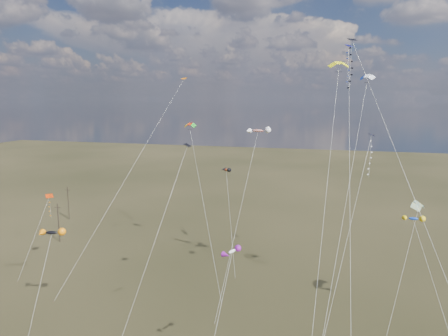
% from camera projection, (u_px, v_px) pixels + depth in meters
% --- Properties ---
extents(utility_pole_near, '(1.40, 0.20, 8.00)m').
position_uv_depth(utility_pole_near, '(59.00, 222.00, 80.63)').
color(utility_pole_near, black).
rests_on(utility_pole_near, ground).
extents(utility_pole_far, '(1.40, 0.20, 8.00)m').
position_uv_depth(utility_pole_far, '(68.00, 203.00, 96.01)').
color(utility_pole_far, black).
rests_on(utility_pole_far, ground).
extents(diamond_black_high, '(14.42, 19.26, 35.59)m').
position_uv_depth(diamond_black_high, '(359.00, 83.00, 45.04)').
color(diamond_black_high, black).
rests_on(diamond_black_high, ground).
extents(diamond_navy_tall, '(1.85, 24.30, 35.54)m').
position_uv_depth(diamond_navy_tall, '(348.00, 85.00, 49.46)').
color(diamond_navy_tall, '#090952').
rests_on(diamond_navy_tall, ground).
extents(diamond_black_mid, '(4.16, 15.28, 22.82)m').
position_uv_depth(diamond_black_mid, '(170.00, 196.00, 50.92)').
color(diamond_black_mid, black).
rests_on(diamond_black_mid, ground).
extents(diamond_red_low, '(2.68, 7.36, 12.92)m').
position_uv_depth(diamond_red_low, '(49.00, 209.00, 67.01)').
color(diamond_red_low, '#BB2B04').
rests_on(diamond_red_low, ground).
extents(diamond_navy_right, '(5.93, 16.17, 24.14)m').
position_uv_depth(diamond_navy_right, '(368.00, 164.00, 53.36)').
color(diamond_navy_right, '#0D1246').
rests_on(diamond_navy_right, ground).
extents(diamond_orange_center, '(14.16, 18.39, 32.18)m').
position_uv_depth(diamond_orange_center, '(142.00, 150.00, 62.27)').
color(diamond_orange_center, orange).
rests_on(diamond_orange_center, ground).
extents(parafoil_yellow, '(3.15, 21.87, 33.90)m').
position_uv_depth(parafoil_yellow, '(339.00, 64.00, 51.00)').
color(parafoil_yellow, '#F8F30A').
rests_on(parafoil_yellow, ground).
extents(parafoil_blue_white, '(6.57, 28.93, 32.61)m').
position_uv_depth(parafoil_blue_white, '(367.00, 78.00, 57.91)').
color(parafoil_blue_white, '#0F39BA').
rests_on(parafoil_blue_white, ground).
extents(parafoil_striped, '(5.29, 9.41, 16.54)m').
position_uv_depth(parafoil_striped, '(418.00, 204.00, 49.75)').
color(parafoil_striped, gold).
rests_on(parafoil_striped, ground).
extents(parafoil_tricolor, '(12.17, 18.48, 24.84)m').
position_uv_depth(parafoil_tricolor, '(190.00, 125.00, 71.84)').
color(parafoil_tricolor, '#D69506').
rests_on(parafoil_tricolor, ground).
extents(novelty_black_orange, '(3.62, 9.23, 11.87)m').
position_uv_depth(novelty_black_orange, '(51.00, 233.00, 52.68)').
color(novelty_black_orange, black).
rests_on(novelty_black_orange, ground).
extents(novelty_orange_black, '(5.82, 12.84, 16.25)m').
position_uv_depth(novelty_orange_black, '(226.00, 170.00, 73.93)').
color(novelty_orange_black, '#E44515').
rests_on(novelty_orange_black, ground).
extents(novelty_white_purple, '(1.86, 11.13, 14.40)m').
position_uv_depth(novelty_white_purple, '(232.00, 253.00, 38.80)').
color(novelty_white_purple, white).
rests_on(novelty_white_purple, ground).
extents(novelty_redwhite_stripe, '(4.43, 16.77, 24.45)m').
position_uv_depth(novelty_redwhite_stripe, '(258.00, 131.00, 61.61)').
color(novelty_redwhite_stripe, red).
rests_on(novelty_redwhite_stripe, ground).
extents(novelty_blue_yellow, '(5.62, 7.03, 14.54)m').
position_uv_depth(novelty_blue_yellow, '(414.00, 219.00, 49.23)').
color(novelty_blue_yellow, '#1239AB').
rests_on(novelty_blue_yellow, ground).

